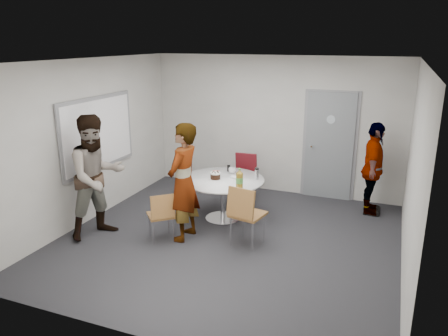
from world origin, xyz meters
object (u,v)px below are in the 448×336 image
at_px(person_right, 373,169).
at_px(chair_near_right, 245,210).
at_px(door, 329,146).
at_px(chair_near_left, 162,213).
at_px(whiteboard, 98,133).
at_px(person_left, 97,177).
at_px(table, 224,184).
at_px(chair_far, 244,172).
at_px(person_main, 183,182).

bearing_deg(person_right, chair_near_right, 139.11).
relative_size(door, person_right, 1.29).
xyz_separation_m(door, chair_near_left, (-2.02, -2.91, -0.55)).
xyz_separation_m(whiteboard, chair_near_left, (1.54, -0.63, -0.98)).
bearing_deg(person_left, chair_near_left, -55.93).
bearing_deg(door, chair_near_left, -124.79).
distance_m(chair_near_right, person_right, 2.65).
bearing_deg(table, person_left, -141.30).
relative_size(chair_near_left, chair_far, 0.86).
height_order(table, chair_near_left, table).
relative_size(chair_near_right, person_right, 0.58).
bearing_deg(door, whiteboard, -147.34).
xyz_separation_m(chair_near_left, chair_near_right, (1.23, 0.29, 0.11)).
relative_size(person_main, person_right, 1.11).
bearing_deg(whiteboard, door, 32.66).
relative_size(whiteboard, chair_near_right, 2.00).
relative_size(chair_far, person_left, 0.47).
xyz_separation_m(door, table, (-1.46, -1.78, -0.39)).
xyz_separation_m(table, person_main, (-0.31, -0.89, 0.28)).
height_order(table, person_right, person_right).
height_order(whiteboard, person_right, whiteboard).
xyz_separation_m(table, chair_near_right, (0.66, -0.84, -0.05)).
height_order(door, person_main, door).
height_order(door, chair_near_left, door).
bearing_deg(chair_near_left, person_right, -2.64).
bearing_deg(table, person_right, 28.15).
bearing_deg(chair_near_left, door, 13.06).
height_order(door, chair_far, door).
relative_size(door, table, 1.52).
relative_size(chair_near_right, chair_far, 1.05).
xyz_separation_m(chair_near_left, chair_far, (0.58, 2.16, 0.08)).
height_order(table, chair_near_right, table).
distance_m(door, chair_near_left, 3.59).
height_order(chair_near_left, chair_near_right, chair_near_right).
distance_m(door, person_left, 4.32).
height_order(whiteboard, chair_near_right, whiteboard).
relative_size(table, chair_far, 1.54).
height_order(chair_near_right, chair_far, chair_near_right).
relative_size(door, chair_near_left, 2.71).
xyz_separation_m(chair_near_left, person_right, (2.87, 2.36, 0.35)).
bearing_deg(chair_far, person_main, 77.05).
relative_size(chair_near_left, person_right, 0.48).
bearing_deg(table, chair_near_right, -51.91).
relative_size(whiteboard, chair_near_left, 2.43).
bearing_deg(chair_far, chair_near_left, 71.45).
bearing_deg(person_left, chair_near_right, -52.92).
height_order(chair_near_right, person_left, person_left).
height_order(chair_far, person_main, person_main).
distance_m(table, chair_near_right, 1.07).
distance_m(door, chair_far, 1.70).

